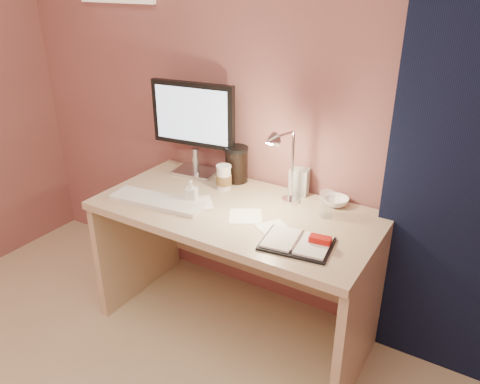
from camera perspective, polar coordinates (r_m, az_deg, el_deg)
The scene contains 15 objects.
room at distance 2.15m, azimuth 26.51°, elevation 5.11°, with size 3.50×3.50×3.50m.
desk at distance 2.46m, azimuth 0.43°, elevation -5.99°, with size 1.40×0.70×0.73m.
monitor at distance 2.61m, azimuth -5.65°, elevation 8.69°, with size 0.49×0.20×0.52m.
keyboard at distance 2.38m, azimuth -10.04°, elevation -1.07°, with size 0.50×0.15×0.02m, color white.
planner at distance 2.00m, azimuth 7.20°, elevation -6.14°, with size 0.32×0.26×0.05m.
paper_a at distance 2.22m, azimuth 0.66°, elevation -2.96°, with size 0.15×0.15×0.00m, color white.
paper_b at distance 2.12m, azimuth 4.16°, elevation -4.43°, with size 0.13×0.13×0.00m, color white.
paper_c at distance 2.35m, azimuth -5.31°, elevation -1.36°, with size 0.15×0.15×0.00m, color white.
coffee_cup at distance 2.48m, azimuth -1.98°, elevation 1.74°, with size 0.08×0.08×0.13m.
clear_cup at distance 2.23m, azimuth 10.52°, elevation -1.46°, with size 0.07×0.07×0.13m, color white.
bowl at distance 2.37m, azimuth 11.58°, elevation -1.13°, with size 0.13×0.13×0.04m, color white.
lotion_bottle at distance 2.34m, azimuth -5.94°, elevation 0.06°, with size 0.05×0.05×0.12m, color white.
dark_jar at distance 2.57m, azimuth -0.43°, elevation 3.20°, with size 0.12×0.12×0.18m, color black.
product_box at distance 2.43m, azimuth 7.22°, elevation 1.26°, with size 0.09×0.07×0.14m, color #B1B1AC.
desk_lamp at distance 2.19m, azimuth 5.99°, elevation 3.58°, with size 0.13×0.24×0.39m.
Camera 1 is at (1.08, -0.36, 1.77)m, focal length 35.00 mm.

